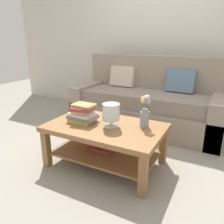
{
  "coord_description": "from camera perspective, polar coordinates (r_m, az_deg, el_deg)",
  "views": [
    {
      "loc": [
        1.04,
        -2.22,
        1.3
      ],
      "look_at": [
        -0.01,
        -0.21,
        0.55
      ],
      "focal_mm": 35.67,
      "sensor_mm": 36.0,
      "label": 1
    }
  ],
  "objects": [
    {
      "name": "back_wall",
      "position": [
        4.01,
        13.36,
        18.49
      ],
      "size": [
        6.4,
        0.12,
        2.7
      ],
      "primitive_type": "cube",
      "color": "beige",
      "rests_on": "ground"
    },
    {
      "name": "couch",
      "position": [
        3.43,
        9.06,
        2.19
      ],
      "size": [
        2.17,
        0.9,
        1.06
      ],
      "color": "gray",
      "rests_on": "ground"
    },
    {
      "name": "glass_hurricane_vase",
      "position": [
        2.2,
        -0.25,
        -0.22
      ],
      "size": [
        0.17,
        0.17,
        0.24
      ],
      "color": "silver",
      "rests_on": "coffee_table"
    },
    {
      "name": "book_stack_main",
      "position": [
        2.38,
        -7.5,
        -0.49
      ],
      "size": [
        0.31,
        0.23,
        0.2
      ],
      "color": "tan",
      "rests_on": "coffee_table"
    },
    {
      "name": "ground_plane",
      "position": [
        2.77,
        2.35,
        -9.7
      ],
      "size": [
        10.0,
        10.0,
        0.0
      ],
      "primitive_type": "plane",
      "color": "gray"
    },
    {
      "name": "coffee_table",
      "position": [
        2.35,
        -1.74,
        -6.18
      ],
      "size": [
        1.19,
        0.74,
        0.45
      ],
      "color": "olive",
      "rests_on": "ground"
    },
    {
      "name": "flower_pitcher",
      "position": [
        2.23,
        8.4,
        -0.41
      ],
      "size": [
        0.11,
        0.09,
        0.33
      ],
      "color": "gray",
      "rests_on": "coffee_table"
    }
  ]
}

